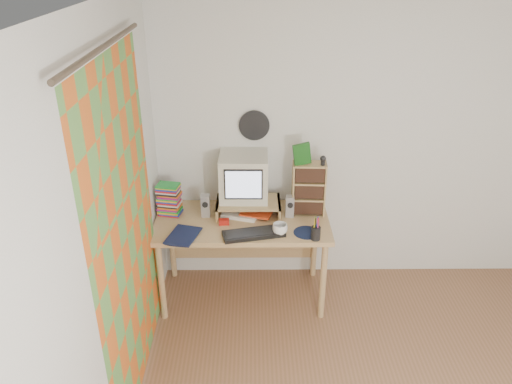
{
  "coord_description": "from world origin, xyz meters",
  "views": [
    {
      "loc": [
        -0.95,
        -2.13,
        2.74
      ],
      "look_at": [
        -0.92,
        1.33,
        1.03
      ],
      "focal_mm": 35.0,
      "sensor_mm": 36.0,
      "label": 1
    }
  ],
  "objects_px": {
    "cd_rack": "(309,189)",
    "desk": "(243,230)",
    "keyboard": "(254,234)",
    "dvd_stack": "(169,201)",
    "crt_monitor": "(244,178)",
    "diary": "(170,233)",
    "mug": "(280,229)"
  },
  "relations": [
    {
      "from": "keyboard",
      "to": "mug",
      "type": "distance_m",
      "value": 0.2
    },
    {
      "from": "crt_monitor",
      "to": "mug",
      "type": "height_order",
      "value": "crt_monitor"
    },
    {
      "from": "crt_monitor",
      "to": "cd_rack",
      "type": "xyz_separation_m",
      "value": [
        0.53,
        -0.04,
        -0.08
      ]
    },
    {
      "from": "crt_monitor",
      "to": "cd_rack",
      "type": "relative_size",
      "value": 0.87
    },
    {
      "from": "crt_monitor",
      "to": "dvd_stack",
      "type": "relative_size",
      "value": 1.58
    },
    {
      "from": "keyboard",
      "to": "diary",
      "type": "bearing_deg",
      "value": 166.93
    },
    {
      "from": "dvd_stack",
      "to": "cd_rack",
      "type": "bearing_deg",
      "value": 11.97
    },
    {
      "from": "cd_rack",
      "to": "mug",
      "type": "bearing_deg",
      "value": -123.18
    },
    {
      "from": "mug",
      "to": "cd_rack",
      "type": "bearing_deg",
      "value": 53.97
    },
    {
      "from": "crt_monitor",
      "to": "diary",
      "type": "height_order",
      "value": "crt_monitor"
    },
    {
      "from": "crt_monitor",
      "to": "keyboard",
      "type": "xyz_separation_m",
      "value": [
        0.08,
        -0.39,
        -0.29
      ]
    },
    {
      "from": "keyboard",
      "to": "cd_rack",
      "type": "xyz_separation_m",
      "value": [
        0.45,
        0.35,
        0.21
      ]
    },
    {
      "from": "keyboard",
      "to": "mug",
      "type": "bearing_deg",
      "value": -8.35
    },
    {
      "from": "cd_rack",
      "to": "desk",
      "type": "bearing_deg",
      "value": -172.07
    },
    {
      "from": "desk",
      "to": "diary",
      "type": "distance_m",
      "value": 0.64
    },
    {
      "from": "mug",
      "to": "diary",
      "type": "relative_size",
      "value": 0.45
    },
    {
      "from": "cd_rack",
      "to": "diary",
      "type": "relative_size",
      "value": 1.75
    },
    {
      "from": "cd_rack",
      "to": "crt_monitor",
      "type": "bearing_deg",
      "value": 178.64
    },
    {
      "from": "keyboard",
      "to": "cd_rack",
      "type": "height_order",
      "value": "cd_rack"
    },
    {
      "from": "dvd_stack",
      "to": "desk",
      "type": "bearing_deg",
      "value": 7.81
    },
    {
      "from": "keyboard",
      "to": "diary",
      "type": "relative_size",
      "value": 1.85
    },
    {
      "from": "keyboard",
      "to": "dvd_stack",
      "type": "xyz_separation_m",
      "value": [
        -0.69,
        0.34,
        0.11
      ]
    },
    {
      "from": "crt_monitor",
      "to": "keyboard",
      "type": "height_order",
      "value": "crt_monitor"
    },
    {
      "from": "dvd_stack",
      "to": "diary",
      "type": "height_order",
      "value": "dvd_stack"
    },
    {
      "from": "diary",
      "to": "cd_rack",
      "type": "bearing_deg",
      "value": 33.15
    },
    {
      "from": "cd_rack",
      "to": "diary",
      "type": "xyz_separation_m",
      "value": [
        -1.08,
        -0.35,
        -0.2
      ]
    },
    {
      "from": "mug",
      "to": "crt_monitor",
      "type": "bearing_deg",
      "value": 126.49
    },
    {
      "from": "desk",
      "to": "crt_monitor",
      "type": "relative_size",
      "value": 3.61
    },
    {
      "from": "dvd_stack",
      "to": "mug",
      "type": "relative_size",
      "value": 2.12
    },
    {
      "from": "mug",
      "to": "dvd_stack",
      "type": "bearing_deg",
      "value": 159.62
    },
    {
      "from": "dvd_stack",
      "to": "cd_rack",
      "type": "xyz_separation_m",
      "value": [
        1.13,
        0.01,
        0.1
      ]
    },
    {
      "from": "desk",
      "to": "mug",
      "type": "relative_size",
      "value": 12.07
    }
  ]
}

